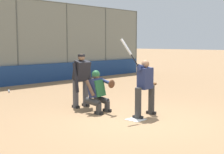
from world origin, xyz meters
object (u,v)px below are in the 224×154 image
Objects in this scene: batter_at_plate at (145,86)px; catcher_behind_plate at (98,91)px; fielding_glove_on_dirt at (154,84)px; spare_bat_near_backstop at (94,78)px; umpire_home at (81,79)px; spare_bat_by_padding at (9,91)px.

catcher_behind_plate is (0.52, -1.29, -0.21)m from batter_at_plate.
batter_at_plate is 7.25× the size of fielding_glove_on_dirt.
catcher_behind_plate reaches higher than spare_bat_near_backstop.
umpire_home is (-0.15, -0.90, 0.26)m from catcher_behind_plate.
batter_at_plate is 9.16m from spare_bat_near_backstop.
spare_bat_near_backstop is at bearing -84.43° from fielding_glove_on_dirt.
batter_at_plate is at bearing 33.26° from fielding_glove_on_dirt.
catcher_behind_plate is 4.18× the size of fielding_glove_on_dirt.
catcher_behind_plate is at bearing 21.16° from fielding_glove_on_dirt.
catcher_behind_plate is 0.95m from umpire_home.
batter_at_plate is at bearing 102.16° from catcher_behind_plate.
catcher_behind_plate is at bearing -73.93° from batter_at_plate.
batter_at_plate is 6.70m from fielding_glove_on_dirt.
spare_bat_near_backstop is at bearing 123.53° from spare_bat_by_padding.
spare_bat_by_padding is at bearing -92.90° from batter_at_plate.
umpire_home is 2.15× the size of spare_bat_by_padding.
catcher_behind_plate is at bearing 84.49° from umpire_home.
umpire_home reaches higher than spare_bat_by_padding.
batter_at_plate is 2.23m from umpire_home.
fielding_glove_on_dirt reaches higher than spare_bat_near_backstop.
catcher_behind_plate is 1.58× the size of spare_bat_by_padding.
spare_bat_near_backstop is at bearing -130.63° from batter_at_plate.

